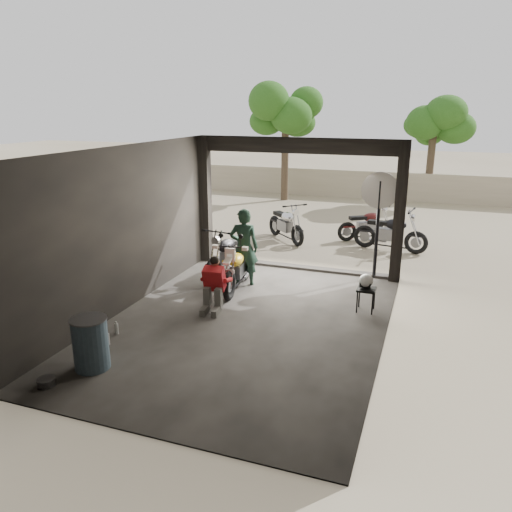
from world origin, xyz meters
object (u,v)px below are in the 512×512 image
Objects in this scene: sign_post at (379,207)px; oil_drum at (91,344)px; rider at (244,247)px; outside_bike_a at (286,221)px; outside_bike_b at (368,222)px; mechanic at (213,286)px; helmet at (366,281)px; main_bike at (238,265)px; stool at (366,292)px; outside_bike_c at (391,230)px; left_bike at (229,251)px.

oil_drum is at bearing -128.28° from sign_post.
rider reaches higher than oil_drum.
outside_bike_b is (2.29, 0.89, -0.04)m from outside_bike_a.
mechanic is 3.51× the size of helmet.
helmet is (2.80, -0.25, 0.05)m from main_bike.
helmet is (2.78, -0.58, -0.25)m from rider.
stool is at bearing 155.38° from outside_bike_b.
helmet is at bearing 114.46° from stool.
rider is at bearing 153.04° from outside_bike_c.
helmet is at bearing -102.25° from outside_bike_a.
stool is 2.43m from sign_post.
outside_bike_c is 4.61m from stool.
mechanic is 2.80m from oil_drum.
main_bike is at bearing -49.44° from left_bike.
mechanic is (-2.85, -5.60, -0.08)m from outside_bike_c.
outside_bike_a is at bearing 112.17° from helmet.
main_bike is 5.78× the size of helmet.
rider is (0.21, -4.02, 0.29)m from outside_bike_a.
outside_bike_a is at bearing 97.46° from outside_bike_c.
outside_bike_b reaches higher than mechanic.
left_bike is 0.84m from rider.
left_bike reaches higher than helmet.
left_bike is (-0.56, 0.86, 0.02)m from main_bike.
outside_bike_a is 5.49m from helmet.
mechanic is at bearing 72.95° from oil_drum.
mechanic is at bearing 74.40° from rider.
mechanic is at bearing -160.48° from stool.
oil_drum is at bearing -134.76° from stool.
mechanic is at bearing -133.33° from outside_bike_a.
oil_drum is (-2.92, -9.23, -0.14)m from outside_bike_b.
main_bike is 1.65× the size of mechanic.
main_bike is at bearing 154.99° from outside_bike_c.
left_bike is 3.59m from stool.
left_bike is at bearing -56.66° from rider.
sign_post is (2.72, 1.42, 0.82)m from rider.
rider is (-2.08, -4.91, 0.33)m from outside_bike_b.
left_bike is 3.60m from sign_post.
main_bike is 2.81m from helmet.
mechanic is 4.27m from sign_post.
outside_bike_b is at bearing 97.43° from stool.
sign_post is at bearing -173.90° from outside_bike_c.
oil_drum is at bearing -85.68° from left_bike.
main_bike is 5.65m from outside_bike_b.
mechanic is (-2.10, -6.55, -0.03)m from outside_bike_b.
outside_bike_b is at bearing 64.69° from mechanic.
main_bike is at bearing 82.51° from mechanic.
stool is at bearing -76.36° from helmet.
sign_post is (-0.06, 2.00, 1.08)m from helmet.
rider is 5.88× the size of helmet.
stool is at bearing -102.35° from outside_bike_a.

